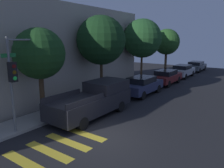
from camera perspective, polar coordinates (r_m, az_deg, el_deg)
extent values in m
plane|color=black|center=(10.51, -3.85, -13.75)|extent=(60.00, 60.00, 0.00)
cube|color=gray|center=(13.34, -18.01, -8.34)|extent=(26.00, 1.95, 0.14)
cube|color=gold|center=(9.18, -21.59, -18.64)|extent=(0.45, 2.60, 0.00)
cube|color=gold|center=(9.69, -16.21, -16.55)|extent=(0.45, 2.60, 0.00)
cube|color=gold|center=(10.28, -11.51, -14.58)|extent=(0.45, 2.60, 0.00)
cube|color=gold|center=(10.94, -7.43, -12.75)|extent=(0.45, 2.60, 0.00)
cylinder|color=slate|center=(11.11, -24.77, -0.82)|extent=(0.12, 0.12, 4.62)
cube|color=black|center=(10.81, -24.55, 2.86)|extent=(0.30, 0.30, 0.90)
cylinder|color=#4C0C0C|center=(10.63, -24.24, 4.23)|extent=(0.18, 0.02, 0.18)
cylinder|color=#593D0A|center=(10.67, -24.12, 2.80)|extent=(0.18, 0.02, 0.18)
cylinder|color=#26E54C|center=(10.71, -24.00, 1.37)|extent=(0.18, 0.02, 0.18)
cube|color=#19662D|center=(10.91, -25.44, 6.78)|extent=(0.70, 0.02, 0.18)
cylinder|color=slate|center=(11.38, -21.56, 10.70)|extent=(1.88, 0.08, 0.08)
sphere|color=#F9E5B2|center=(11.92, -17.69, 10.49)|extent=(0.36, 0.36, 0.36)
cube|color=black|center=(12.91, -5.50, -5.00)|extent=(5.59, 2.06, 0.95)
cube|color=black|center=(13.87, -1.40, -0.39)|extent=(2.52, 1.89, 0.64)
cube|color=black|center=(12.42, -12.97, -3.00)|extent=(2.79, 0.08, 0.28)
cube|color=black|center=(11.16, -6.75, -4.44)|extent=(2.79, 0.08, 0.28)
cylinder|color=black|center=(14.90, -3.82, -4.58)|extent=(0.67, 0.22, 0.67)
cylinder|color=black|center=(13.83, 2.24, -5.87)|extent=(0.67, 0.22, 0.67)
cylinder|color=black|center=(12.55, -14.00, -8.09)|extent=(0.67, 0.22, 0.67)
cylinder|color=black|center=(11.26, -7.65, -10.17)|extent=(0.67, 0.22, 0.67)
cube|color=#2D3351|center=(18.08, 7.87, -0.61)|extent=(4.48, 1.81, 0.69)
cube|color=black|center=(17.87, 7.75, 1.13)|extent=(2.33, 1.59, 0.46)
cylinder|color=black|center=(19.73, 7.64, -0.59)|extent=(0.67, 0.22, 0.67)
cylinder|color=black|center=(19.04, 11.96, -1.19)|extent=(0.67, 0.22, 0.67)
cylinder|color=black|center=(17.38, 3.32, -2.19)|extent=(0.67, 0.22, 0.67)
cylinder|color=black|center=(16.60, 8.07, -2.96)|extent=(0.67, 0.22, 0.67)
cube|color=maroon|center=(22.69, 13.95, 1.61)|extent=(4.42, 1.78, 0.64)
cube|color=black|center=(22.50, 13.91, 2.94)|extent=(2.30, 1.57, 0.45)
cylinder|color=black|center=(24.29, 13.36, 1.52)|extent=(0.67, 0.22, 0.67)
cylinder|color=black|center=(23.75, 16.93, 1.10)|extent=(0.67, 0.22, 0.67)
cylinder|color=black|center=(21.82, 10.62, 0.50)|extent=(0.67, 0.22, 0.67)
cylinder|color=black|center=(21.21, 14.53, 0.00)|extent=(0.67, 0.22, 0.67)
cube|color=#B7BABF|center=(27.46, 17.94, 3.13)|extent=(4.48, 1.75, 0.67)
cube|color=black|center=(27.29, 17.94, 4.28)|extent=(2.33, 1.54, 0.46)
cylinder|color=black|center=(29.06, 17.26, 2.95)|extent=(0.67, 0.22, 0.67)
cylinder|color=black|center=(28.61, 20.25, 2.63)|extent=(0.67, 0.22, 0.67)
cylinder|color=black|center=(26.46, 15.34, 2.24)|extent=(0.67, 0.22, 0.67)
cylinder|color=black|center=(25.97, 18.60, 1.87)|extent=(0.67, 0.22, 0.67)
cube|color=#4C5156|center=(33.14, 21.11, 4.23)|extent=(4.66, 1.80, 0.58)
cube|color=black|center=(32.97, 21.12, 5.11)|extent=(2.43, 1.59, 0.46)
cylinder|color=black|center=(34.77, 20.39, 4.12)|extent=(0.67, 0.22, 0.67)
cylinder|color=black|center=(34.39, 23.00, 3.84)|extent=(0.67, 0.22, 0.67)
cylinder|color=black|center=(32.01, 19.00, 3.61)|extent=(0.67, 0.22, 0.67)
cylinder|color=black|center=(31.59, 21.82, 3.31)|extent=(0.67, 0.22, 0.67)
cylinder|color=#42301E|center=(12.96, -17.75, -3.03)|extent=(0.28, 0.28, 2.68)
sphere|color=#193D19|center=(12.58, -18.44, 7.56)|extent=(2.80, 2.80, 2.80)
cylinder|color=#42301E|center=(16.61, -2.77, 1.37)|extent=(0.22, 0.22, 3.06)
sphere|color=#143316|center=(16.34, -2.87, 11.35)|extent=(3.61, 3.61, 3.61)
cylinder|color=#4C3823|center=(21.94, 7.69, 3.93)|extent=(0.20, 0.20, 3.14)
sphere|color=#1E4721|center=(21.74, 7.91, 11.72)|extent=(3.74, 3.74, 3.74)
cylinder|color=brown|center=(27.57, 13.80, 5.13)|extent=(0.29, 0.29, 3.00)
sphere|color=#234C1E|center=(27.40, 14.08, 10.65)|extent=(3.07, 3.07, 3.07)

